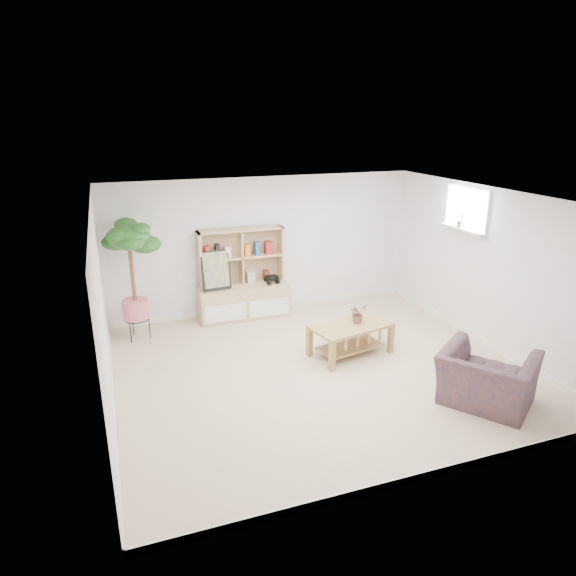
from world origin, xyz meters
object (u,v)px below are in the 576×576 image
object	(u,v)px
storage_unit	(243,275)
armchair	(487,375)
floor_tree	(133,281)
coffee_table	(350,340)

from	to	relation	value
storage_unit	armchair	xyz separation A→B (m)	(2.04, -3.78, -0.39)
floor_tree	storage_unit	bearing A→B (deg)	9.99
coffee_table	floor_tree	distance (m)	3.43
storage_unit	coffee_table	bearing A→B (deg)	-60.87
coffee_table	armchair	distance (m)	2.04
storage_unit	coffee_table	size ratio (longest dim) A/B	1.35
coffee_table	storage_unit	bearing A→B (deg)	106.91
armchair	coffee_table	bearing A→B (deg)	-7.66
storage_unit	coffee_table	world-z (taller)	storage_unit
coffee_table	armchair	bearing A→B (deg)	-74.83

